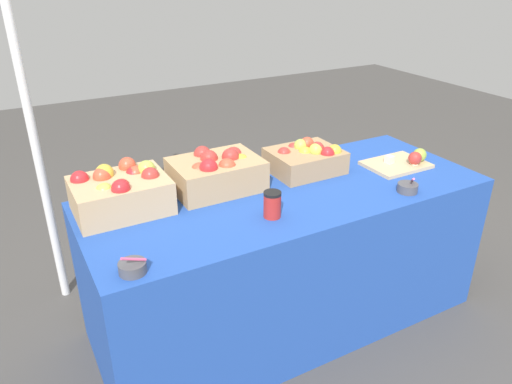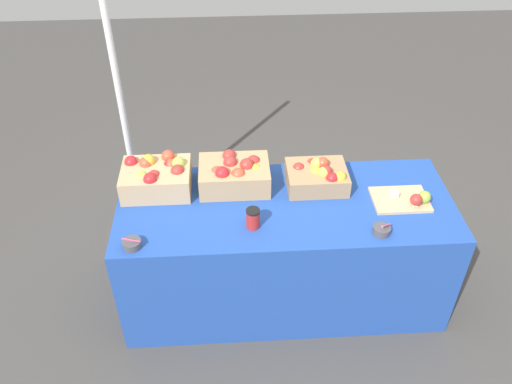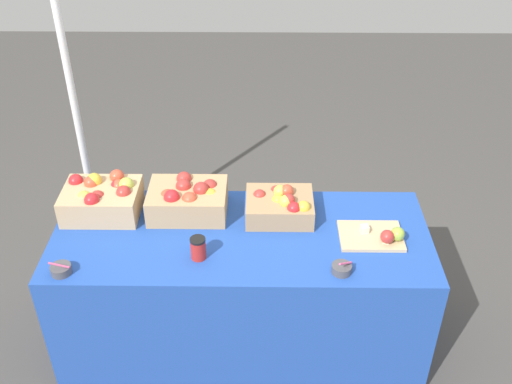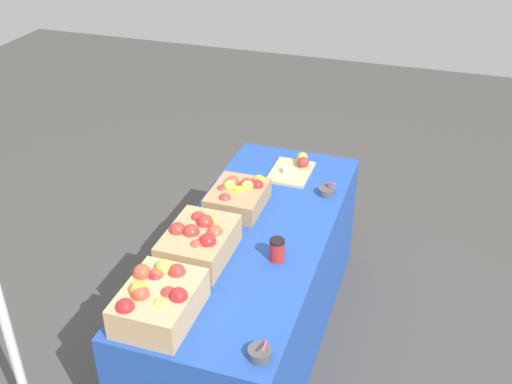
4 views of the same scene
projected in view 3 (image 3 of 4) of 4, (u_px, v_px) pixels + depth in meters
name	position (u px, v px, depth m)	size (l,w,h in m)	color
ground_plane	(243.00, 335.00, 3.40)	(10.00, 10.00, 0.00)	#474442
table	(242.00, 288.00, 3.19)	(1.90, 0.76, 0.74)	#234CAD
apple_crate_left	(102.00, 198.00, 3.09)	(0.39, 0.30, 0.20)	tan
apple_crate_middle	(188.00, 199.00, 3.09)	(0.40, 0.30, 0.19)	tan
apple_crate_right	(281.00, 205.00, 3.07)	(0.35, 0.28, 0.16)	tan
cutting_board_front	(378.00, 236.00, 2.93)	(0.31, 0.23, 0.09)	#D1B284
sample_bowl_near	(61.00, 269.00, 2.73)	(0.10, 0.10, 0.09)	#4C4C51
sample_bowl_mid	(342.00, 269.00, 2.74)	(0.10, 0.10, 0.09)	#4C4C51
coffee_cup	(198.00, 248.00, 2.80)	(0.07, 0.07, 0.11)	red
tent_pole	(76.00, 115.00, 3.47)	(0.04, 0.04, 2.01)	white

